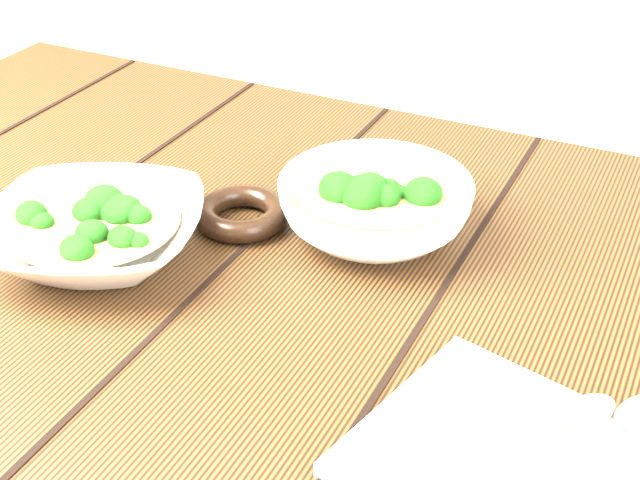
# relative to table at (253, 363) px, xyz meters

# --- Properties ---
(table) EXTENTS (1.20, 0.80, 0.75)m
(table) POSITION_rel_table_xyz_m (0.00, 0.00, 0.00)
(table) COLOR #3A2510
(table) RESTS_ON ground
(soup_bowl_front) EXTENTS (0.27, 0.27, 0.06)m
(soup_bowl_front) POSITION_rel_table_xyz_m (-0.14, -0.05, 0.15)
(soup_bowl_front) COLOR silver
(soup_bowl_front) RESTS_ON table
(soup_bowl_back) EXTENTS (0.26, 0.26, 0.07)m
(soup_bowl_back) POSITION_rel_table_xyz_m (0.09, 0.10, 0.15)
(soup_bowl_back) COLOR silver
(soup_bowl_back) RESTS_ON table
(trivet) EXTENTS (0.10, 0.10, 0.02)m
(trivet) POSITION_rel_table_xyz_m (-0.04, 0.06, 0.13)
(trivet) COLOR black
(trivet) RESTS_ON table
(napkin) EXTENTS (0.26, 0.23, 0.01)m
(napkin) POSITION_rel_table_xyz_m (0.30, -0.15, 0.13)
(napkin) COLOR beige
(napkin) RESTS_ON table
(spoon_left) EXTENTS (0.11, 0.17, 0.01)m
(spoon_left) POSITION_rel_table_xyz_m (0.31, -0.11, 0.14)
(spoon_left) COLOR #9C968A
(spoon_left) RESTS_ON napkin
(spoon_right) EXTENTS (0.10, 0.17, 0.01)m
(spoon_right) POSITION_rel_table_xyz_m (0.35, -0.09, 0.14)
(spoon_right) COLOR #9C968A
(spoon_right) RESTS_ON napkin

